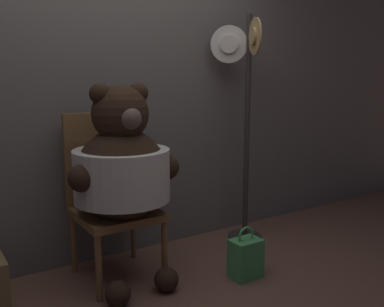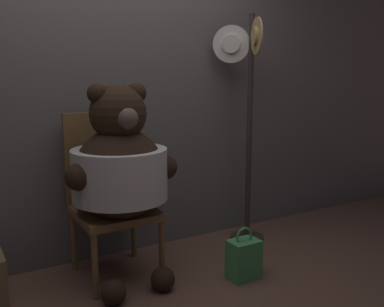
{
  "view_description": "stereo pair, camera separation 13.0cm",
  "coord_description": "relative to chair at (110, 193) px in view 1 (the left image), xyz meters",
  "views": [
    {
      "loc": [
        -1.15,
        -2.26,
        1.34
      ],
      "look_at": [
        0.52,
        0.3,
        0.8
      ],
      "focal_mm": 40.0,
      "sensor_mm": 36.0,
      "label": 1
    },
    {
      "loc": [
        -1.04,
        -2.33,
        1.34
      ],
      "look_at": [
        0.52,
        0.3,
        0.8
      ],
      "focal_mm": 40.0,
      "sensor_mm": 36.0,
      "label": 2
    }
  ],
  "objects": [
    {
      "name": "wall_back",
      "position": [
        0.09,
        0.31,
        0.6
      ],
      "size": [
        8.0,
        0.1,
        2.33
      ],
      "color": "#66605B",
      "rests_on": "ground_plane"
    },
    {
      "name": "hat_display_rack",
      "position": [
        1.15,
        0.0,
        0.56
      ],
      "size": [
        0.38,
        0.48,
        1.83
      ],
      "color": "#332D28",
      "rests_on": "ground_plane"
    },
    {
      "name": "chair",
      "position": [
        0.0,
        0.0,
        0.0
      ],
      "size": [
        0.51,
        0.54,
        1.11
      ],
      "color": "brown",
      "rests_on": "ground_plane"
    },
    {
      "name": "ground_plane",
      "position": [
        0.09,
        -0.4,
        -0.57
      ],
      "size": [
        14.0,
        14.0,
        0.0
      ],
      "primitive_type": "plane",
      "color": "brown"
    },
    {
      "name": "handbag_on_ground",
      "position": [
        0.72,
        -0.58,
        -0.43
      ],
      "size": [
        0.21,
        0.15,
        0.36
      ],
      "color": "#479E56",
      "rests_on": "ground_plane"
    },
    {
      "name": "teddy_bear",
      "position": [
        0.01,
        -0.19,
        0.2
      ],
      "size": [
        0.74,
        0.65,
        1.31
      ],
      "color": "black",
      "rests_on": "ground_plane"
    }
  ]
}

